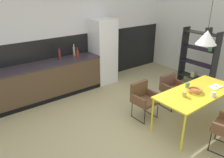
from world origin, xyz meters
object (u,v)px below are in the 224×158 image
(bottle_vinegar_dark, at_px, (74,51))
(bottle_wine_green, at_px, (60,55))
(mug_wide_latte, at_px, (188,85))
(bottle_oil_tall, at_px, (78,54))
(open_shelf_unit, at_px, (199,57))
(fruit_bowl, at_px, (195,90))
(open_book, at_px, (216,87))
(mug_dark_espresso, at_px, (184,94))
(armchair_head_of_table, at_px, (171,86))
(mug_tall_blue, at_px, (213,94))
(dining_table, at_px, (197,93))
(pendant_lamp_over_table_near, at_px, (207,37))
(armchair_facing_counter, at_px, (143,96))
(refrigerator_column, at_px, (103,51))

(bottle_vinegar_dark, distance_m, bottle_wine_green, 0.47)
(mug_wide_latte, height_order, bottle_oil_tall, bottle_oil_tall)
(open_shelf_unit, bearing_deg, fruit_bowl, -59.54)
(open_book, distance_m, mug_dark_espresso, 0.88)
(mug_dark_espresso, bearing_deg, armchair_head_of_table, 49.84)
(fruit_bowl, relative_size, open_shelf_unit, 0.17)
(mug_tall_blue, bearing_deg, armchair_head_of_table, 77.72)
(dining_table, xyz_separation_m, mug_dark_espresso, (-0.39, 0.03, 0.10))
(dining_table, bearing_deg, mug_tall_blue, -85.29)
(open_book, distance_m, pendant_lamp_over_table_near, 1.16)
(open_book, relative_size, pendant_lamp_over_table_near, 0.26)
(armchair_head_of_table, height_order, open_shelf_unit, open_shelf_unit)
(dining_table, xyz_separation_m, pendant_lamp_over_table_near, (0.00, -0.01, 1.11))
(fruit_bowl, distance_m, bottle_wine_green, 3.35)
(mug_dark_espresso, bearing_deg, mug_tall_blue, -39.39)
(mug_tall_blue, distance_m, bottle_wine_green, 3.68)
(bottle_oil_tall, bearing_deg, armchair_head_of_table, -58.08)
(armchair_facing_counter, height_order, fruit_bowl, fruit_bowl)
(mug_dark_espresso, bearing_deg, refrigerator_column, 85.16)
(open_book, bearing_deg, open_shelf_unit, 43.24)
(dining_table, xyz_separation_m, open_shelf_unit, (1.75, 1.09, 0.16))
(dining_table, relative_size, armchair_facing_counter, 2.32)
(open_book, bearing_deg, fruit_bowl, 167.40)
(mug_dark_espresso, height_order, bottle_vinegar_dark, bottle_vinegar_dark)
(open_shelf_unit, height_order, pendant_lamp_over_table_near, pendant_lamp_over_table_near)
(refrigerator_column, xyz_separation_m, mug_wide_latte, (0.13, -2.76, -0.11))
(armchair_facing_counter, relative_size, pendant_lamp_over_table_near, 0.69)
(armchair_facing_counter, bearing_deg, mug_wide_latte, 131.68)
(mug_dark_espresso, relative_size, bottle_oil_tall, 0.46)
(armchair_head_of_table, relative_size, mug_wide_latte, 6.08)
(mug_tall_blue, bearing_deg, bottle_wine_green, 113.62)
(bottle_oil_tall, bearing_deg, mug_dark_espresso, -77.41)
(dining_table, xyz_separation_m, mug_tall_blue, (0.03, -0.31, 0.09))
(mug_wide_latte, xyz_separation_m, bottle_oil_tall, (-1.02, 2.65, 0.21))
(refrigerator_column, xyz_separation_m, bottle_wine_green, (-1.31, 0.07, 0.12))
(bottle_oil_tall, height_order, open_shelf_unit, open_shelf_unit)
(armchair_facing_counter, xyz_separation_m, pendant_lamp_over_table_near, (0.60, -0.88, 1.33))
(open_book, bearing_deg, mug_dark_espresso, 170.62)
(mug_wide_latte, relative_size, open_shelf_unit, 0.07)
(bottle_vinegar_dark, bearing_deg, bottle_wine_green, -169.60)
(refrigerator_column, distance_m, fruit_bowl, 2.98)
(fruit_bowl, bearing_deg, mug_tall_blue, -71.99)
(bottle_wine_green, bearing_deg, armchair_facing_counter, -68.94)
(mug_wide_latte, bearing_deg, bottle_oil_tall, 111.04)
(bottle_vinegar_dark, bearing_deg, open_shelf_unit, -36.88)
(fruit_bowl, bearing_deg, open_shelf_unit, 30.46)
(mug_dark_espresso, distance_m, bottle_vinegar_dark, 3.18)
(bottle_oil_tall, distance_m, bottle_wine_green, 0.46)
(refrigerator_column, height_order, pendant_lamp_over_table_near, pendant_lamp_over_table_near)
(dining_table, distance_m, open_shelf_unit, 2.07)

